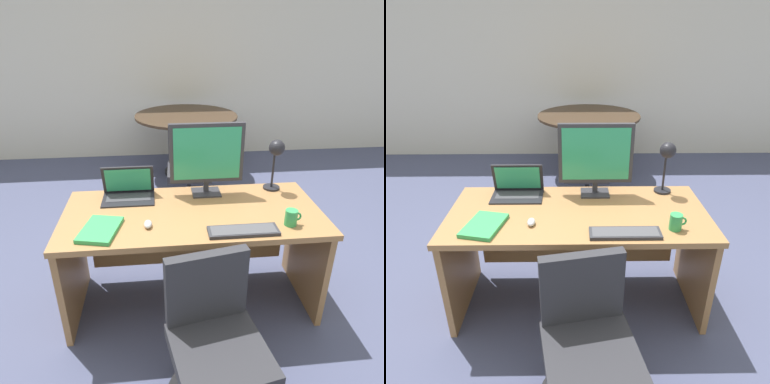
% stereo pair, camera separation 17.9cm
% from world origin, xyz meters
% --- Properties ---
extents(ground, '(12.00, 12.00, 0.00)m').
position_xyz_m(ground, '(0.00, 1.50, 0.00)').
color(ground, '#474C6B').
extents(back_wall, '(10.00, 0.10, 2.80)m').
position_xyz_m(back_wall, '(0.00, 3.29, 1.40)').
color(back_wall, silver).
rests_on(back_wall, ground).
extents(desk, '(1.67, 0.76, 0.75)m').
position_xyz_m(desk, '(0.00, 0.05, 0.53)').
color(desk, '#9E7042').
rests_on(desk, ground).
extents(monitor, '(0.51, 0.16, 0.51)m').
position_xyz_m(monitor, '(0.12, 0.26, 1.04)').
color(monitor, '#2D2D33').
rests_on(monitor, desk).
extents(laptop, '(0.35, 0.23, 0.22)m').
position_xyz_m(laptop, '(-0.42, 0.26, 0.81)').
color(laptop, black).
rests_on(laptop, desk).
extents(keyboard, '(0.41, 0.12, 0.02)m').
position_xyz_m(keyboard, '(0.27, -0.28, 0.76)').
color(keyboard, '#2D2D33').
rests_on(keyboard, desk).
extents(mouse, '(0.05, 0.08, 0.04)m').
position_xyz_m(mouse, '(-0.28, -0.16, 0.77)').
color(mouse, '#B7BABF').
rests_on(mouse, desk).
extents(desk_lamp, '(0.12, 0.15, 0.38)m').
position_xyz_m(desk_lamp, '(0.61, 0.26, 1.02)').
color(desk_lamp, black).
rests_on(desk_lamp, desk).
extents(book, '(0.26, 0.33, 0.03)m').
position_xyz_m(book, '(-0.56, -0.19, 0.76)').
color(book, green).
rests_on(book, desk).
extents(coffee_mug, '(0.10, 0.07, 0.10)m').
position_xyz_m(coffee_mug, '(0.57, -0.23, 0.80)').
color(coffee_mug, green).
rests_on(coffee_mug, desk).
extents(office_chair, '(0.56, 0.56, 0.82)m').
position_xyz_m(office_chair, '(0.04, -0.73, 0.33)').
color(office_chair, black).
rests_on(office_chair, ground).
extents(meeting_table, '(1.31, 1.31, 0.80)m').
position_xyz_m(meeting_table, '(0.17, 2.46, 0.61)').
color(meeting_table, black).
rests_on(meeting_table, ground).
extents(meeting_chair_near, '(0.56, 0.56, 0.86)m').
position_xyz_m(meeting_chair_near, '(0.12, 1.57, 0.35)').
color(meeting_chair_near, black).
rests_on(meeting_chair_near, ground).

